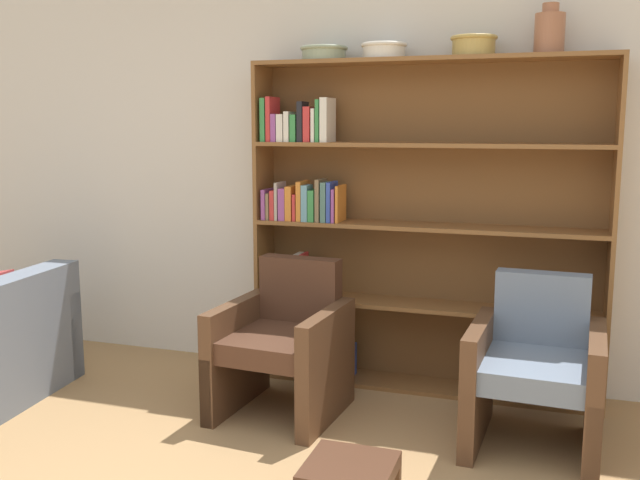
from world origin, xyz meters
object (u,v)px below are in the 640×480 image
object	(u,v)px
bookshelf	(393,233)
footstool	(349,476)
bowl_terracotta	(384,50)
armchair_leather	(284,344)
vase_tall	(550,32)
armchair_cushioned	(536,370)
bowl_slate	(474,45)
bowl_sage	(324,53)

from	to	relation	value
bookshelf	footstool	world-z (taller)	bookshelf
bowl_terracotta	armchair_leather	bearing A→B (deg)	-124.23
bookshelf	bowl_terracotta	world-z (taller)	bowl_terracotta
vase_tall	armchair_cushioned	world-z (taller)	vase_tall
bowl_slate	vase_tall	xyz separation A→B (m)	(0.41, 0.00, 0.05)
bookshelf	footstool	bearing A→B (deg)	-82.95
bowl_terracotta	bowl_slate	size ratio (longest dim) A/B	1.03
bowl_slate	bowl_sage	bearing A→B (deg)	180.00
bookshelf	bowl_sage	world-z (taller)	bowl_sage
bowl_terracotta	bowl_slate	xyz separation A→B (m)	(0.52, 0.00, 0.01)
vase_tall	armchair_cushioned	xyz separation A→B (m)	(0.03, -0.60, -1.72)
bookshelf	bowl_terracotta	bearing A→B (deg)	-162.82
footstool	bookshelf	bearing A→B (deg)	97.05
armchair_cushioned	bowl_sage	bearing A→B (deg)	-21.67
bowl_sage	bowl_terracotta	world-z (taller)	bowl_terracotta
bowl_sage	armchair_leather	bearing A→B (deg)	-93.74
armchair_leather	armchair_cushioned	size ratio (longest dim) A/B	1.00
armchair_cushioned	armchair_leather	bearing A→B (deg)	2.85
bowl_terracotta	armchair_cushioned	distance (m)	2.00
bookshelf	armchair_cushioned	world-z (taller)	bookshelf
bowl_sage	footstool	distance (m)	2.54
vase_tall	armchair_cushioned	distance (m)	1.83
bookshelf	armchair_leather	xyz separation A→B (m)	(-0.48, -0.62, -0.57)
armchair_leather	bowl_terracotta	bearing A→B (deg)	-120.09
bookshelf	armchair_cushioned	size ratio (longest dim) A/B	2.49
armchair_leather	armchair_cushioned	xyz separation A→B (m)	(1.36, 0.00, 0.00)
bowl_sage	vase_tall	size ratio (longest dim) A/B	1.06
bowl_terracotta	footstool	size ratio (longest dim) A/B	0.78
bookshelf	bowl_slate	world-z (taller)	bowl_slate
bowl_sage	armchair_cushioned	world-z (taller)	bowl_sage
bookshelf	bowl_sage	distance (m)	1.17
bowl_sage	vase_tall	bearing A→B (deg)	0.00
armchair_leather	footstool	distance (m)	1.27
bowl_terracotta	footstool	bearing A→B (deg)	-80.56
bookshelf	armchair_leather	bearing A→B (deg)	-127.46
bowl_sage	bowl_slate	xyz separation A→B (m)	(0.89, 0.00, 0.02)
bookshelf	vase_tall	bearing A→B (deg)	-1.40
bowl_terracotta	armchair_cushioned	bearing A→B (deg)	-32.37
bowl_sage	armchair_leather	world-z (taller)	bowl_sage
armchair_leather	footstool	size ratio (longest dim) A/B	2.42
vase_tall	footstool	bearing A→B (deg)	-111.44
bowl_terracotta	vase_tall	xyz separation A→B (m)	(0.92, 0.00, 0.07)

